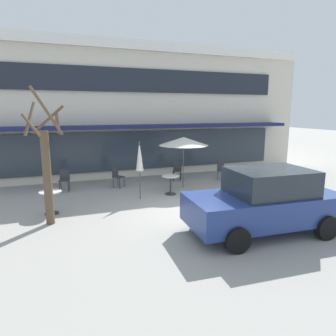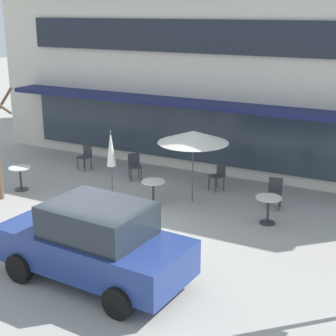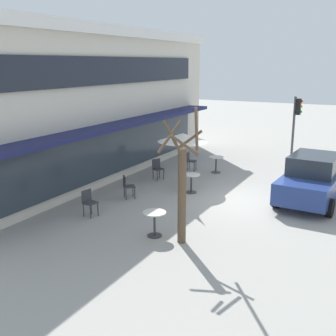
{
  "view_description": "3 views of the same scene",
  "coord_description": "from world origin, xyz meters",
  "px_view_note": "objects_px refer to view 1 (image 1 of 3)",
  "views": [
    {
      "loc": [
        -4.05,
        -8.47,
        3.3
      ],
      "look_at": [
        0.09,
        2.82,
        0.99
      ],
      "focal_mm": 32.0,
      "sensor_mm": 36.0,
      "label": 1
    },
    {
      "loc": [
        7.15,
        -10.04,
        5.6
      ],
      "look_at": [
        0.37,
        2.64,
        1.13
      ],
      "focal_mm": 55.0,
      "sensor_mm": 36.0,
      "label": 2
    },
    {
      "loc": [
        -14.59,
        -4.25,
        5.05
      ],
      "look_at": [
        -0.68,
        3.03,
        1.09
      ],
      "focal_mm": 45.0,
      "sensor_mm": 36.0,
      "label": 3
    }
  ],
  "objects_px": {
    "cafe_table_streetside": "(171,182)",
    "cafe_chair_2": "(177,170)",
    "cafe_chair_1": "(222,169)",
    "street_tree": "(47,168)",
    "cafe_table_near_wall": "(240,174)",
    "patio_umbrella_cream_folded": "(139,157)",
    "patio_umbrella_green_folded": "(183,141)",
    "cafe_table_by_tree": "(51,199)",
    "parked_sedan": "(265,201)",
    "cafe_chair_0": "(117,176)",
    "cafe_chair_3": "(64,179)"
  },
  "relations": [
    {
      "from": "cafe_chair_0",
      "to": "cafe_chair_1",
      "type": "distance_m",
      "value": 5.02
    },
    {
      "from": "cafe_chair_0",
      "to": "cafe_table_streetside",
      "type": "bearing_deg",
      "value": -45.81
    },
    {
      "from": "cafe_table_streetside",
      "to": "cafe_chair_1",
      "type": "distance_m",
      "value": 3.56
    },
    {
      "from": "cafe_table_near_wall",
      "to": "cafe_chair_3",
      "type": "bearing_deg",
      "value": 167.06
    },
    {
      "from": "cafe_table_streetside",
      "to": "street_tree",
      "type": "height_order",
      "value": "street_tree"
    },
    {
      "from": "cafe_table_by_tree",
      "to": "patio_umbrella_green_folded",
      "type": "bearing_deg",
      "value": 17.2
    },
    {
      "from": "cafe_table_streetside",
      "to": "cafe_chair_2",
      "type": "bearing_deg",
      "value": 61.88
    },
    {
      "from": "cafe_table_streetside",
      "to": "cafe_chair_1",
      "type": "xyz_separation_m",
      "value": [
        3.22,
        1.53,
        0.01
      ]
    },
    {
      "from": "cafe_chair_0",
      "to": "cafe_chair_1",
      "type": "bearing_deg",
      "value": -3.59
    },
    {
      "from": "parked_sedan",
      "to": "street_tree",
      "type": "xyz_separation_m",
      "value": [
        -5.54,
        2.67,
        0.81
      ]
    },
    {
      "from": "street_tree",
      "to": "cafe_chair_3",
      "type": "bearing_deg",
      "value": 82.35
    },
    {
      "from": "cafe_chair_1",
      "to": "street_tree",
      "type": "height_order",
      "value": "street_tree"
    },
    {
      "from": "cafe_table_near_wall",
      "to": "patio_umbrella_green_folded",
      "type": "xyz_separation_m",
      "value": [
        -2.52,
        0.53,
        1.51
      ]
    },
    {
      "from": "patio_umbrella_cream_folded",
      "to": "cafe_table_by_tree",
      "type": "bearing_deg",
      "value": -168.95
    },
    {
      "from": "cafe_table_streetside",
      "to": "cafe_chair_0",
      "type": "bearing_deg",
      "value": 134.19
    },
    {
      "from": "cafe_table_streetside",
      "to": "patio_umbrella_green_folded",
      "type": "xyz_separation_m",
      "value": [
        0.89,
        0.82,
        1.51
      ]
    },
    {
      "from": "cafe_chair_2",
      "to": "street_tree",
      "type": "distance_m",
      "value": 6.94
    },
    {
      "from": "cafe_chair_1",
      "to": "patio_umbrella_green_folded",
      "type": "bearing_deg",
      "value": -162.99
    },
    {
      "from": "cafe_chair_1",
      "to": "cafe_chair_2",
      "type": "distance_m",
      "value": 2.15
    },
    {
      "from": "cafe_table_streetside",
      "to": "cafe_chair_1",
      "type": "bearing_deg",
      "value": 25.4
    },
    {
      "from": "cafe_table_near_wall",
      "to": "patio_umbrella_cream_folded",
      "type": "bearing_deg",
      "value": -173.88
    },
    {
      "from": "cafe_chair_2",
      "to": "parked_sedan",
      "type": "xyz_separation_m",
      "value": [
        -0.07,
        -6.59,
        0.35
      ]
    },
    {
      "from": "cafe_table_streetside",
      "to": "patio_umbrella_green_folded",
      "type": "distance_m",
      "value": 1.93
    },
    {
      "from": "cafe_table_streetside",
      "to": "parked_sedan",
      "type": "relative_size",
      "value": 0.18
    },
    {
      "from": "patio_umbrella_cream_folded",
      "to": "cafe_chair_2",
      "type": "height_order",
      "value": "patio_umbrella_cream_folded"
    },
    {
      "from": "cafe_table_by_tree",
      "to": "cafe_table_near_wall",
      "type": "bearing_deg",
      "value": 8.1
    },
    {
      "from": "patio_umbrella_cream_folded",
      "to": "cafe_chair_0",
      "type": "xyz_separation_m",
      "value": [
        -0.48,
        2.06,
        -1.1
      ]
    },
    {
      "from": "patio_umbrella_green_folded",
      "to": "parked_sedan",
      "type": "relative_size",
      "value": 0.51
    },
    {
      "from": "cafe_chair_3",
      "to": "street_tree",
      "type": "height_order",
      "value": "street_tree"
    },
    {
      "from": "cafe_table_near_wall",
      "to": "cafe_chair_3",
      "type": "height_order",
      "value": "cafe_chair_3"
    },
    {
      "from": "cafe_table_streetside",
      "to": "parked_sedan",
      "type": "bearing_deg",
      "value": -76.1
    },
    {
      "from": "parked_sedan",
      "to": "cafe_chair_0",
      "type": "bearing_deg",
      "value": 114.75
    },
    {
      "from": "cafe_table_streetside",
      "to": "patio_umbrella_green_folded",
      "type": "relative_size",
      "value": 0.35
    },
    {
      "from": "patio_umbrella_cream_folded",
      "to": "cafe_chair_3",
      "type": "distance_m",
      "value": 3.61
    },
    {
      "from": "cafe_chair_1",
      "to": "cafe_chair_3",
      "type": "bearing_deg",
      "value": 176.42
    },
    {
      "from": "cafe_table_by_tree",
      "to": "cafe_chair_0",
      "type": "relative_size",
      "value": 0.85
    },
    {
      "from": "cafe_table_by_tree",
      "to": "cafe_chair_1",
      "type": "distance_m",
      "value": 8.01
    },
    {
      "from": "cafe_table_by_tree",
      "to": "cafe_chair_3",
      "type": "relative_size",
      "value": 0.85
    },
    {
      "from": "cafe_table_near_wall",
      "to": "cafe_chair_2",
      "type": "relative_size",
      "value": 0.85
    },
    {
      "from": "patio_umbrella_green_folded",
      "to": "patio_umbrella_cream_folded",
      "type": "height_order",
      "value": "same"
    },
    {
      "from": "cafe_chair_0",
      "to": "street_tree",
      "type": "relative_size",
      "value": 0.23
    },
    {
      "from": "cafe_table_streetside",
      "to": "cafe_table_near_wall",
      "type": "bearing_deg",
      "value": 4.75
    },
    {
      "from": "cafe_table_by_tree",
      "to": "street_tree",
      "type": "relative_size",
      "value": 0.19
    },
    {
      "from": "cafe_chair_0",
      "to": "cafe_chair_2",
      "type": "height_order",
      "value": "same"
    },
    {
      "from": "cafe_table_near_wall",
      "to": "patio_umbrella_cream_folded",
      "type": "height_order",
      "value": "patio_umbrella_cream_folded"
    },
    {
      "from": "cafe_chair_3",
      "to": "parked_sedan",
      "type": "bearing_deg",
      "value": -51.7
    },
    {
      "from": "cafe_table_near_wall",
      "to": "cafe_chair_0",
      "type": "bearing_deg",
      "value": 163.33
    },
    {
      "from": "cafe_chair_2",
      "to": "patio_umbrella_green_folded",
      "type": "bearing_deg",
      "value": -101.36
    },
    {
      "from": "cafe_table_by_tree",
      "to": "parked_sedan",
      "type": "distance_m",
      "value": 6.59
    },
    {
      "from": "patio_umbrella_green_folded",
      "to": "street_tree",
      "type": "height_order",
      "value": "street_tree"
    }
  ]
}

